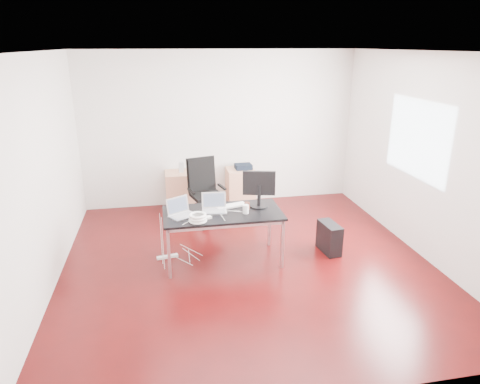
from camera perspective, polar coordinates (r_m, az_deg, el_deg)
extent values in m
plane|color=#350606|center=(6.04, 0.98, -9.33)|extent=(5.00, 5.00, 0.00)
plane|color=silver|center=(5.31, 1.16, 18.26)|extent=(5.00, 5.00, 0.00)
plane|color=silver|center=(7.92, -2.66, 8.34)|extent=(5.00, 0.00, 5.00)
plane|color=silver|center=(3.27, 10.11, -8.18)|extent=(5.00, 0.00, 5.00)
plane|color=silver|center=(5.59, -24.93, 1.94)|extent=(0.00, 5.00, 5.00)
plane|color=silver|center=(6.49, 23.29, 4.37)|extent=(0.00, 5.00, 5.00)
plane|color=white|center=(6.60, 22.47, 6.50)|extent=(0.00, 1.50, 1.50)
cube|color=black|center=(5.80, -2.32, -2.83)|extent=(1.60, 0.80, 0.03)
cube|color=silver|center=(5.58, -9.45, -8.14)|extent=(0.04, 0.04, 0.70)
cube|color=silver|center=(6.21, -9.65, -5.21)|extent=(0.04, 0.04, 0.70)
cube|color=silver|center=(5.78, 5.67, -6.93)|extent=(0.04, 0.04, 0.70)
cube|color=silver|center=(6.39, 3.93, -4.23)|extent=(0.04, 0.04, 0.70)
cylinder|color=black|center=(7.20, -4.38, -2.49)|extent=(0.06, 0.06, 0.47)
cube|color=black|center=(7.10, -4.43, -0.51)|extent=(0.58, 0.57, 0.06)
cube|color=black|center=(7.20, -5.13, 2.31)|extent=(0.47, 0.21, 0.55)
cube|color=tan|center=(7.86, -8.03, 0.15)|extent=(0.50, 0.50, 0.70)
cube|color=tan|center=(7.98, 0.06, 0.64)|extent=(0.50, 0.50, 0.70)
cube|color=black|center=(6.37, 11.81, -5.98)|extent=(0.25, 0.47, 0.44)
cylinder|color=black|center=(8.06, -0.09, -0.73)|extent=(0.29, 0.29, 0.28)
cube|color=white|center=(6.24, -9.65, -8.50)|extent=(0.31, 0.11, 0.04)
cube|color=silver|center=(5.69, -7.62, -3.17)|extent=(0.40, 0.37, 0.01)
cube|color=silver|center=(5.74, -8.31, -1.75)|extent=(0.31, 0.21, 0.22)
cube|color=#475166|center=(5.73, -8.31, -1.78)|extent=(0.27, 0.18, 0.18)
cube|color=silver|center=(5.80, -3.42, -2.58)|extent=(0.35, 0.26, 0.01)
cube|color=silver|center=(5.87, -3.49, -1.10)|extent=(0.33, 0.08, 0.22)
cube|color=#475166|center=(5.86, -3.48, -1.12)|extent=(0.29, 0.06, 0.18)
cylinder|color=black|center=(5.98, 2.54, -1.85)|extent=(0.26, 0.26, 0.02)
cylinder|color=black|center=(5.93, 2.56, -0.41)|extent=(0.05, 0.05, 0.30)
cube|color=black|center=(5.89, 2.55, 1.20)|extent=(0.45, 0.15, 0.34)
cube|color=#475166|center=(5.91, 2.49, 1.28)|extent=(0.39, 0.10, 0.29)
cube|color=white|center=(5.98, -1.20, -1.86)|extent=(0.46, 0.25, 0.02)
cylinder|color=white|center=(5.72, 0.77, -2.30)|extent=(0.09, 0.09, 0.12)
cylinder|color=#54281C|center=(5.87, 0.94, -1.85)|extent=(0.09, 0.09, 0.10)
torus|color=white|center=(5.50, -5.64, -3.79)|extent=(0.24, 0.24, 0.04)
torus|color=white|center=(5.49, -5.65, -3.44)|extent=(0.23, 0.23, 0.04)
torus|color=white|center=(5.47, -5.66, -3.09)|extent=(0.22, 0.22, 0.04)
cube|color=white|center=(5.59, -4.21, -3.38)|extent=(0.09, 0.09, 0.03)
cube|color=#9E9E9E|center=(7.74, -7.84, 3.30)|extent=(0.09, 0.08, 0.18)
cube|color=black|center=(7.88, 0.45, 3.41)|extent=(0.31, 0.25, 0.09)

